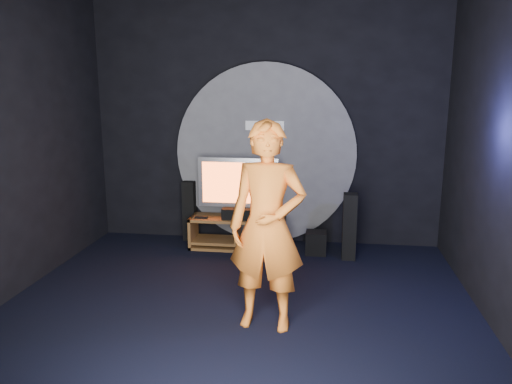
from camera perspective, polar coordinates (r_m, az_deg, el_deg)
floor at (r=5.27m, az=-2.37°, el=-13.69°), size 5.00×5.00×0.00m
back_wall at (r=7.22m, az=1.12°, el=7.91°), size 5.00×0.04×3.50m
front_wall at (r=2.39m, az=-13.65°, el=-1.69°), size 5.00×0.04×3.50m
right_wall at (r=4.96m, az=27.26°, el=4.47°), size 0.04×5.00×3.50m
wall_disc_panel at (r=7.22m, az=1.05°, el=4.33°), size 2.60×0.11×2.60m
media_console at (r=7.13m, az=-2.05°, el=-4.90°), size 1.34×0.45×0.45m
tv at (r=7.02m, az=-2.06°, el=0.85°), size 1.14×0.22×0.84m
center_speaker at (r=6.96m, az=-2.26°, el=-2.52°), size 0.40×0.15×0.15m
remote at (r=7.05m, az=-6.29°, el=-2.93°), size 0.18×0.05×0.02m
tower_speaker_left at (r=7.52m, az=-7.59°, el=-2.11°), size 0.18×0.20×0.89m
tower_speaker_right at (r=6.75m, az=10.63°, el=-3.91°), size 0.18×0.20×0.89m
subwoofer at (r=6.96m, az=6.87°, el=-5.77°), size 0.28×0.28×0.31m
player at (r=4.68m, az=1.30°, el=-3.96°), size 0.76×0.53×2.00m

